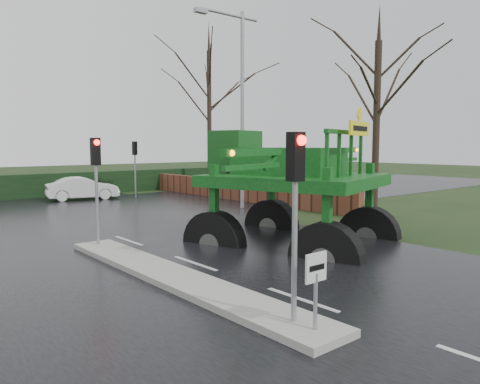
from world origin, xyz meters
TOP-DOWN VIEW (x-y plane):
  - ground at (0.00, 0.00)m, footprint 140.00×140.00m
  - road_main at (0.00, 10.00)m, footprint 14.00×80.00m
  - road_cross at (0.00, 16.00)m, footprint 80.00×12.00m
  - median_island at (-1.30, 3.00)m, footprint 1.20×10.00m
  - hedge_row at (0.00, 24.00)m, footprint 44.00×0.90m
  - brick_wall at (10.50, 16.00)m, footprint 0.40×20.00m
  - keep_left_sign at (-1.30, -1.50)m, footprint 0.50×0.07m
  - traffic_signal_near at (-1.30, -1.01)m, footprint 0.26×0.33m
  - traffic_signal_mid at (-1.30, 7.49)m, footprint 0.26×0.33m
  - traffic_signal_far at (6.50, 20.01)m, footprint 0.26×0.33m
  - street_light_right at (8.19, 12.00)m, footprint 3.85×0.30m
  - tree_right_near at (11.50, 6.00)m, footprint 5.60×5.60m
  - tree_right_far at (13.00, 21.00)m, footprint 7.00×7.00m
  - crop_sprayer at (3.13, 2.23)m, footprint 9.56×7.29m
  - white_sedan at (3.50, 20.98)m, footprint 4.37×2.35m

SIDE VIEW (x-z plane):
  - ground at x=0.00m, z-range 0.00..0.00m
  - white_sedan at x=3.50m, z-range -0.68..0.68m
  - road_main at x=0.00m, z-range -0.01..0.01m
  - road_cross at x=0.00m, z-range 0.00..0.02m
  - median_island at x=-1.30m, z-range 0.01..0.17m
  - brick_wall at x=10.50m, z-range 0.00..1.20m
  - hedge_row at x=0.00m, z-range 0.00..1.50m
  - keep_left_sign at x=-1.30m, z-range 0.38..1.73m
  - traffic_signal_near at x=-1.30m, z-range 0.83..4.35m
  - traffic_signal_mid at x=-1.30m, z-range 0.83..4.35m
  - traffic_signal_far at x=6.50m, z-range 0.83..4.35m
  - crop_sprayer at x=3.13m, z-range -0.15..5.42m
  - tree_right_near at x=11.50m, z-range 0.38..10.02m
  - street_light_right at x=8.19m, z-range 0.99..10.99m
  - tree_right_far at x=13.00m, z-range 0.47..12.52m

